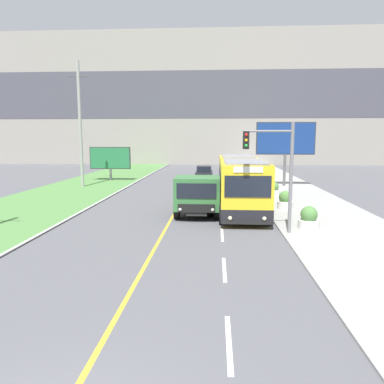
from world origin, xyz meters
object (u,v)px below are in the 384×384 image
at_px(planter_round_far, 265,182).
at_px(utility_pole_far, 80,124).
at_px(planter_round_third, 274,190).
at_px(traffic_light_mast, 276,163).
at_px(billboard_small, 110,159).
at_px(planter_round_near, 309,219).
at_px(dump_truck, 198,195).
at_px(planter_round_second, 285,201).
at_px(car_distant, 204,173).
at_px(city_bus, 240,183).
at_px(billboard_large, 286,140).

bearing_deg(planter_round_far, utility_pole_far, -178.66).
xyz_separation_m(utility_pole_far, planter_round_third, (16.56, -4.84, -5.10)).
relative_size(traffic_light_mast, billboard_small, 1.20).
bearing_deg(planter_round_near, planter_round_third, 90.48).
height_order(utility_pole_far, billboard_small, utility_pole_far).
height_order(dump_truck, traffic_light_mast, traffic_light_mast).
bearing_deg(planter_round_second, car_distant, 107.67).
xyz_separation_m(city_bus, planter_round_second, (2.78, -0.39, -1.06)).
distance_m(city_bus, dump_truck, 3.47).
distance_m(city_bus, billboard_large, 12.33).
xyz_separation_m(traffic_light_mast, billboard_small, (-13.74, 21.42, -0.97)).
xyz_separation_m(dump_truck, planter_round_second, (5.31, 1.95, -0.63)).
height_order(city_bus, billboard_small, billboard_small).
height_order(billboard_large, planter_round_far, billboard_large).
height_order(billboard_large, planter_round_third, billboard_large).
bearing_deg(car_distant, traffic_light_mast, -80.44).
distance_m(city_bus, billboard_small, 19.55).
xyz_separation_m(car_distant, planter_round_second, (5.59, -17.54, -0.13)).
relative_size(billboard_large, planter_round_near, 5.34).
height_order(dump_truck, planter_round_second, dump_truck).
xyz_separation_m(dump_truck, planter_round_third, (5.40, 7.17, -0.65)).
bearing_deg(car_distant, city_bus, -80.70).
distance_m(city_bus, car_distant, 17.40).
height_order(dump_truck, billboard_small, billboard_small).
bearing_deg(billboard_small, planter_round_third, -33.24).
xyz_separation_m(utility_pole_far, billboard_large, (18.44, 1.41, -1.39)).
bearing_deg(billboard_small, dump_truck, -59.85).
bearing_deg(traffic_light_mast, billboard_small, 122.69).
xyz_separation_m(car_distant, billboard_small, (-9.77, -2.19, 1.62)).
height_order(car_distant, utility_pole_far, utility_pole_far).
xyz_separation_m(utility_pole_far, planter_round_far, (16.54, 0.39, -5.10)).
bearing_deg(billboard_large, billboard_small, 167.37).
relative_size(car_distant, planter_round_near, 3.92).
distance_m(traffic_light_mast, billboard_small, 25.47).
xyz_separation_m(billboard_small, planter_round_near, (15.53, -20.57, -1.75)).
xyz_separation_m(utility_pole_far, planter_round_near, (16.65, -15.28, -5.08)).
bearing_deg(city_bus, billboard_small, 130.06).
xyz_separation_m(planter_round_near, planter_round_third, (-0.09, 10.45, -0.02)).
bearing_deg(car_distant, dump_truck, -89.18).
distance_m(car_distant, traffic_light_mast, 24.08).
bearing_deg(planter_round_second, traffic_light_mast, -104.87).
distance_m(planter_round_near, planter_round_second, 5.23).
bearing_deg(billboard_small, planter_round_far, -17.63).
xyz_separation_m(dump_truck, billboard_small, (-10.05, 17.29, 1.12)).
height_order(city_bus, billboard_large, billboard_large).
height_order(billboard_large, billboard_small, billboard_large).
bearing_deg(dump_truck, city_bus, 42.74).
bearing_deg(city_bus, planter_round_near, -62.21).
bearing_deg(car_distant, planter_round_third, -65.24).
xyz_separation_m(billboard_small, planter_round_far, (15.43, -4.90, -1.78)).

